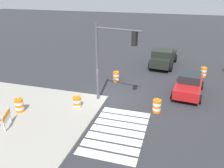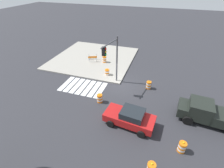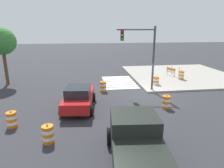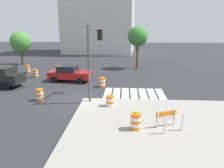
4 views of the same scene
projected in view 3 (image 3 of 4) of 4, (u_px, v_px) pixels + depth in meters
ground_plane at (147, 93)px, 17.32m from camera, size 120.00×120.00×0.00m
sidewalk_corner at (181, 75)px, 23.80m from camera, size 12.00×12.00×0.15m
crosswalk_stripes at (119, 82)px, 20.90m from camera, size 5.10×3.20×0.02m
sports_car at (79, 97)px, 13.92m from camera, size 4.47×2.48×1.63m
pickup_truck at (136, 141)px, 8.24m from camera, size 5.31×2.71×1.92m
traffic_barrel_near_corner at (166, 102)px, 14.04m from camera, size 0.56×0.56×1.02m
traffic_barrel_crosswalk_end at (12, 120)px, 11.35m from camera, size 0.56×0.56×1.02m
traffic_barrel_median_near at (48, 134)px, 9.78m from camera, size 0.56×0.56×1.02m
traffic_barrel_far_curb at (156, 81)px, 19.48m from camera, size 0.56×0.56×1.02m
traffic_barrel_lane_center at (103, 87)px, 17.73m from camera, size 0.56×0.56×1.02m
traffic_barrel_on_sidewalk at (181, 75)px, 21.43m from camera, size 0.56×0.56×1.02m
construction_barricade at (172, 71)px, 23.05m from camera, size 1.44×1.19×1.00m
traffic_light_pole at (141, 47)px, 16.96m from camera, size 0.81×3.24×5.50m
street_tree_streetside_near at (2, 42)px, 19.06m from camera, size 2.60×2.60×5.57m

